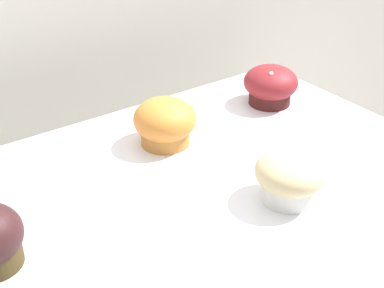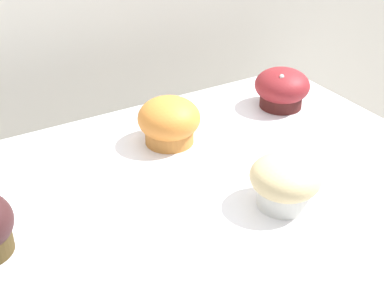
# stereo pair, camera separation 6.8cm
# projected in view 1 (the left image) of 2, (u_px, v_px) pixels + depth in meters

# --- Properties ---
(wall_back) EXTENTS (3.20, 0.10, 1.80)m
(wall_back) POSITION_uv_depth(u_px,v_px,m) (29.00, 76.00, 1.24)
(wall_back) COLOR beige
(wall_back) RESTS_ON ground
(muffin_front_center) EXTENTS (0.11, 0.11, 0.08)m
(muffin_front_center) POSITION_uv_depth(u_px,v_px,m) (290.00, 176.00, 0.81)
(muffin_front_center) COLOR white
(muffin_front_center) RESTS_ON display_counter
(muffin_back_left) EXTENTS (0.11, 0.11, 0.08)m
(muffin_back_left) POSITION_uv_depth(u_px,v_px,m) (270.00, 85.00, 1.10)
(muffin_back_left) COLOR #451917
(muffin_back_left) RESTS_ON display_counter
(muffin_front_left) EXTENTS (0.11, 0.11, 0.09)m
(muffin_front_left) POSITION_uv_depth(u_px,v_px,m) (165.00, 123.00, 0.96)
(muffin_front_left) COLOR #C67C37
(muffin_front_left) RESTS_ON display_counter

